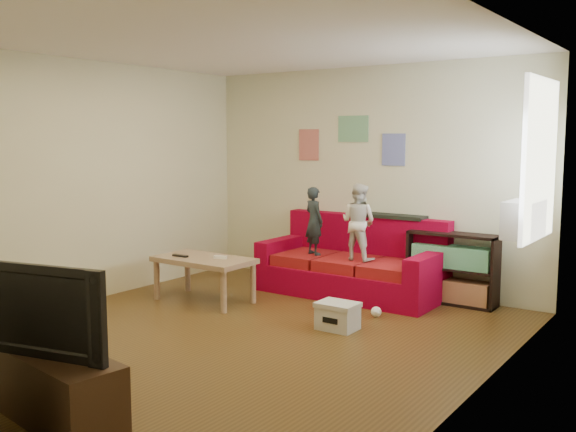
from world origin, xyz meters
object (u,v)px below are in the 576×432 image
Objects in this scene: child_a at (314,221)px; television at (49,307)px; child_b at (358,222)px; sofa at (354,267)px; file_box at (338,316)px; bookshelf at (452,272)px; tv_stand at (52,386)px; coffee_table at (204,264)px.

child_a is 4.02m from television.
child_b is 0.84× the size of television.
television is (0.52, -3.98, -0.10)m from child_a.
sofa is 5.55× the size of file_box.
bookshelf is (0.97, 0.40, -0.53)m from child_b.
child_b is at bearing 96.48° from tv_stand.
bookshelf reaches higher than coffee_table.
bookshelf is at bearing 71.39° from file_box.
child_b is 0.79× the size of coffee_table.
tv_stand is at bearing -100.47° from file_box.
sofa is 1.77× the size of tv_stand.
child_a reaches higher than file_box.
bookshelf is 1.69m from file_box.
television is at bearing 0.00° from tv_stand.
sofa is 1.49m from file_box.
child_b reaches higher than tv_stand.
child_a reaches higher than television.
sofa is at bearing 113.26° from file_box.
file_box is (-0.54, -1.59, -0.22)m from bookshelf.
tv_stand is at bearing -66.01° from coffee_table.
coffee_table is 3.14m from tv_stand.
child_a is 0.60m from child_b.
television is (0.00, 0.00, 0.53)m from tv_stand.
child_a is 0.78× the size of television.
child_a reaches higher than coffee_table.
tv_stand is at bearing -103.49° from bookshelf.
tv_stand is (-0.52, -2.79, 0.09)m from file_box.
bookshelf is at bearing 63.54° from television.
television is (0.07, -4.15, 0.44)m from sofa.
child_a is 0.93× the size of child_b.
sofa is 2.63× the size of child_a.
coffee_table is at bearing 101.02° from television.
coffee_table is 2.78m from bookshelf.
coffee_table is (-1.20, -1.29, 0.12)m from sofa.
tv_stand is 1.16× the size of television.
child_a is 0.73× the size of coffee_table.
child_a is 2.11× the size of file_box.
child_b is at bearing 75.92° from television.
file_box is at bearing 113.77° from child_b.
tv_stand reaches higher than file_box.
sofa is 4.15m from tv_stand.
child_b reaches higher than bookshelf.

